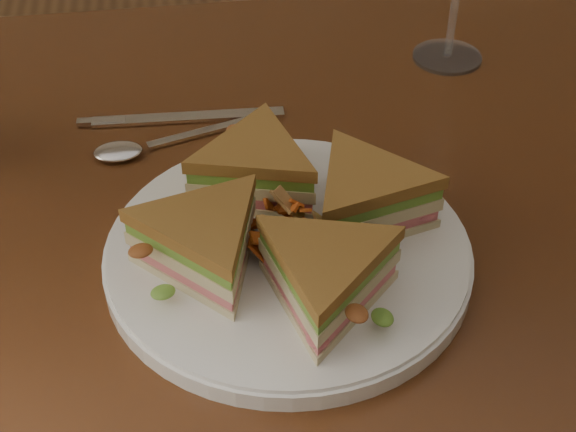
{
  "coord_description": "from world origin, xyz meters",
  "views": [
    {
      "loc": [
        -0.06,
        -0.58,
        1.22
      ],
      "look_at": [
        0.02,
        -0.1,
        0.8
      ],
      "focal_mm": 50.0,
      "sensor_mm": 36.0,
      "label": 1
    }
  ],
  "objects": [
    {
      "name": "table",
      "position": [
        0.0,
        0.0,
        0.65
      ],
      "size": [
        1.2,
        0.8,
        0.75
      ],
      "color": "#351A0C",
      "rests_on": "ground"
    },
    {
      "name": "knife",
      "position": [
        -0.07,
        0.13,
        0.75
      ],
      "size": [
        0.22,
        0.03,
        0.0
      ],
      "rotation": [
        0.0,
        0.0,
        -0.05
      ],
      "color": "silver",
      "rests_on": "table"
    },
    {
      "name": "crisps_mound",
      "position": [
        0.02,
        -0.1,
        0.79
      ],
      "size": [
        0.09,
        0.09,
        0.05
      ],
      "primitive_type": null,
      "color": "#C75419",
      "rests_on": "plate"
    },
    {
      "name": "spoon",
      "position": [
        -0.11,
        0.08,
        0.75
      ],
      "size": [
        0.18,
        0.07,
        0.01
      ],
      "rotation": [
        0.0,
        0.0,
        0.29
      ],
      "color": "silver",
      "rests_on": "table"
    },
    {
      "name": "plate",
      "position": [
        0.02,
        -0.1,
        0.76
      ],
      "size": [
        0.31,
        0.31,
        0.02
      ],
      "primitive_type": "cylinder",
      "color": "white",
      "rests_on": "table"
    },
    {
      "name": "sandwich_wedges",
      "position": [
        0.02,
        -0.1,
        0.8
      ],
      "size": [
        0.29,
        0.29,
        0.06
      ],
      "color": "beige",
      "rests_on": "plate"
    }
  ]
}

